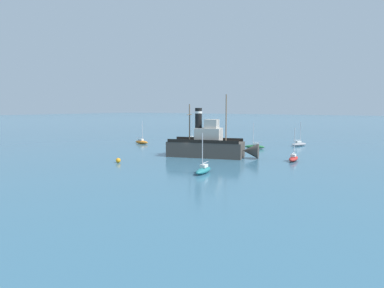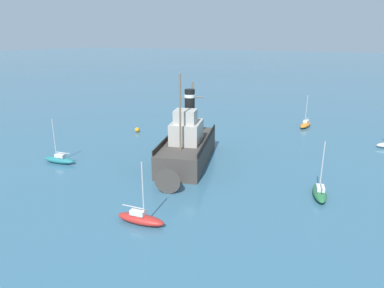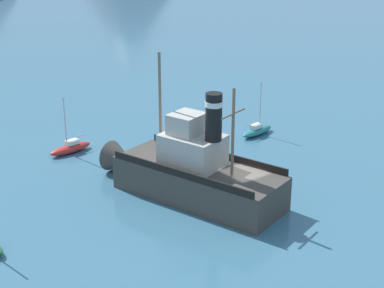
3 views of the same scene
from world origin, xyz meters
name	(u,v)px [view 3 (image 3 of 3)]	position (x,y,z in m)	size (l,w,h in m)	color
ground_plane	(243,204)	(0.00, 0.00, 0.00)	(600.00, 600.00, 0.00)	#38667F
old_tugboat	(191,172)	(-2.06, 3.17, 1.83)	(7.64, 14.76, 9.90)	#423D38
sailboat_red	(70,148)	(-5.17, 15.80, 0.43)	(3.90, 1.52, 4.90)	#B22823
sailboat_teal	(257,130)	(10.20, 9.65, 0.43)	(3.92, 1.66, 4.90)	#23757A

